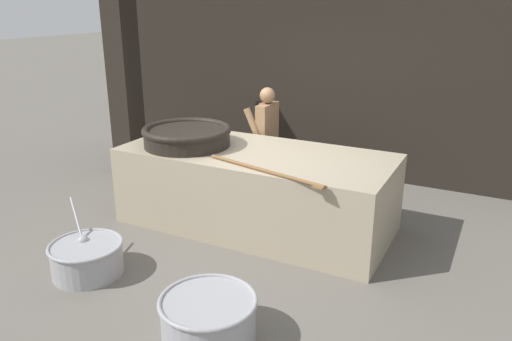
{
  "coord_description": "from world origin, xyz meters",
  "views": [
    {
      "loc": [
        2.63,
        -5.1,
        2.69
      ],
      "look_at": [
        0.0,
        0.0,
        0.72
      ],
      "focal_mm": 35.0,
      "sensor_mm": 36.0,
      "label": 1
    }
  ],
  "objects_px": {
    "giant_wok_near": "(187,135)",
    "prep_bowl_vegetables": "(87,257)",
    "cook": "(267,137)"
  },
  "relations": [
    {
      "from": "cook",
      "to": "prep_bowl_vegetables",
      "type": "distance_m",
      "value": 3.04
    },
    {
      "from": "prep_bowl_vegetables",
      "to": "giant_wok_near",
      "type": "bearing_deg",
      "value": 86.31
    },
    {
      "from": "giant_wok_near",
      "to": "prep_bowl_vegetables",
      "type": "height_order",
      "value": "giant_wok_near"
    },
    {
      "from": "giant_wok_near",
      "to": "prep_bowl_vegetables",
      "type": "xyz_separation_m",
      "value": [
        -0.11,
        -1.7,
        -0.9
      ]
    },
    {
      "from": "giant_wok_near",
      "to": "prep_bowl_vegetables",
      "type": "relative_size",
      "value": 1.25
    },
    {
      "from": "giant_wok_near",
      "to": "cook",
      "type": "xyz_separation_m",
      "value": [
        0.52,
        1.2,
        -0.25
      ]
    },
    {
      "from": "giant_wok_near",
      "to": "cook",
      "type": "bearing_deg",
      "value": 66.45
    },
    {
      "from": "giant_wok_near",
      "to": "prep_bowl_vegetables",
      "type": "distance_m",
      "value": 1.93
    },
    {
      "from": "cook",
      "to": "prep_bowl_vegetables",
      "type": "xyz_separation_m",
      "value": [
        -0.63,
        -2.9,
        -0.65
      ]
    },
    {
      "from": "cook",
      "to": "prep_bowl_vegetables",
      "type": "relative_size",
      "value": 1.74
    }
  ]
}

